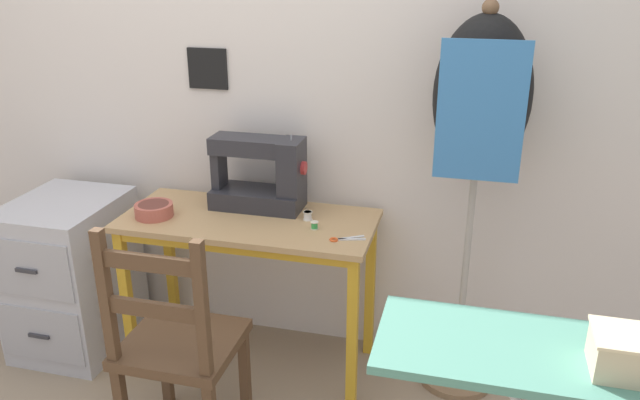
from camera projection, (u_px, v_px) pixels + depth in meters
The scene contains 13 objects.
ground_plane at pixel (235, 393), 2.64m from camera, with size 14.00×14.00×0.00m, color gray.
wall_back at pixel (268, 69), 2.66m from camera, with size 10.00×0.06×2.55m.
sewing_table at pixel (248, 241), 2.62m from camera, with size 1.06×0.48×0.71m.
sewing_machine at pixel (264, 176), 2.65m from camera, with size 0.41×0.19×0.34m.
fabric_bowl at pixel (154, 210), 2.60m from camera, with size 0.16×0.16×0.06m.
scissors at pixel (342, 239), 2.39m from camera, with size 0.14×0.09×0.01m.
thread_spool_near_machine at pixel (308, 216), 2.57m from camera, with size 0.04×0.04×0.04m.
thread_spool_mid_table at pixel (314, 225), 2.49m from camera, with size 0.03×0.03×0.03m.
wooden_chair at pixel (178, 346), 2.20m from camera, with size 0.40×0.38×0.93m.
filing_cabinet at pixel (72, 274), 2.87m from camera, with size 0.44×0.55×0.72m.
dress_form at pixel (480, 116), 2.30m from camera, with size 0.36×0.32×1.59m.
ironing_board at pixel (627, 379), 1.48m from camera, with size 1.20×0.33×0.84m.
storage_box at pixel (634, 354), 1.41m from camera, with size 0.19×0.14×0.10m.
Camera 1 is at (0.88, -2.00, 1.72)m, focal length 35.00 mm.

